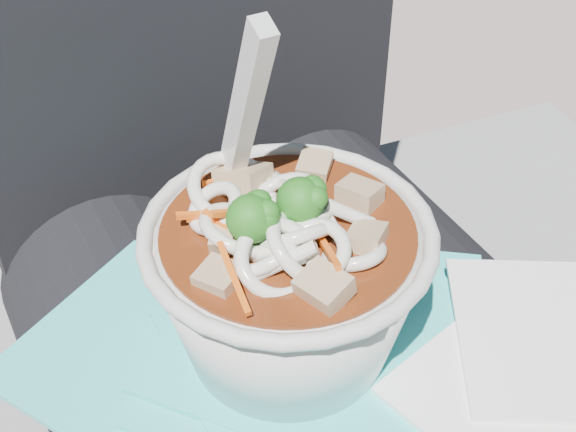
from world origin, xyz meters
name	(u,v)px	position (x,y,z in m)	size (l,w,h in m)	color
person_body	(286,322)	(0.00, 0.09, 0.54)	(0.34, 0.94, 0.98)	black
plastic_bag	(328,368)	(-0.02, 0.00, 0.60)	(0.33, 0.34, 0.02)	#30C8C6
napkins	(557,374)	(0.09, -0.07, 0.61)	(0.21, 0.20, 0.01)	white
udon_bowl	(287,275)	(-0.04, 0.02, 0.67)	(0.17, 0.17, 0.21)	silver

